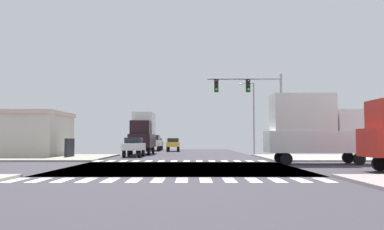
{
  "coord_description": "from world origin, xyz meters",
  "views": [
    {
      "loc": [
        0.68,
        -23.9,
        1.71
      ],
      "look_at": [
        0.73,
        3.78,
        3.43
      ],
      "focal_mm": 36.73,
      "sensor_mm": 36.0,
      "label": 1
    }
  ],
  "objects_px": {
    "box_truck_farside_2": "(314,127)",
    "sedan_inner_3": "(133,145)",
    "traffic_signal_mast": "(253,97)",
    "street_lamp": "(251,111)",
    "box_truck_middle_3": "(142,132)",
    "suv_outer_3": "(153,142)",
    "sedan_crossing_1": "(172,144)",
    "sedan_trailing_2": "(156,143)"
  },
  "relations": [
    {
      "from": "box_truck_farside_2",
      "to": "sedan_trailing_2",
      "type": "distance_m",
      "value": 38.77
    },
    {
      "from": "street_lamp",
      "to": "suv_outer_3",
      "type": "bearing_deg",
      "value": 135.18
    },
    {
      "from": "suv_outer_3",
      "to": "street_lamp",
      "type": "bearing_deg",
      "value": 135.18
    },
    {
      "from": "sedan_trailing_2",
      "to": "street_lamp",
      "type": "bearing_deg",
      "value": 124.99
    },
    {
      "from": "box_truck_middle_3",
      "to": "suv_outer_3",
      "type": "xyz_separation_m",
      "value": [
        0.0,
        12.39,
        -1.17
      ]
    },
    {
      "from": "street_lamp",
      "to": "sedan_inner_3",
      "type": "relative_size",
      "value": 1.93
    },
    {
      "from": "traffic_signal_mast",
      "to": "street_lamp",
      "type": "xyz_separation_m",
      "value": [
        2.03,
        14.2,
        -0.16
      ]
    },
    {
      "from": "street_lamp",
      "to": "box_truck_middle_3",
      "type": "relative_size",
      "value": 1.15
    },
    {
      "from": "sedan_crossing_1",
      "to": "box_truck_farside_2",
      "type": "bearing_deg",
      "value": 111.47
    },
    {
      "from": "traffic_signal_mast",
      "to": "box_truck_farside_2",
      "type": "distance_m",
      "value": 5.85
    },
    {
      "from": "sedan_trailing_2",
      "to": "sedan_inner_3",
      "type": "distance_m",
      "value": 24.98
    },
    {
      "from": "box_truck_middle_3",
      "to": "suv_outer_3",
      "type": "relative_size",
      "value": 1.57
    },
    {
      "from": "sedan_inner_3",
      "to": "box_truck_farside_2",
      "type": "bearing_deg",
      "value": 142.14
    },
    {
      "from": "street_lamp",
      "to": "sedan_inner_3",
      "type": "distance_m",
      "value": 14.91
    },
    {
      "from": "traffic_signal_mast",
      "to": "sedan_trailing_2",
      "type": "relative_size",
      "value": 1.62
    },
    {
      "from": "suv_outer_3",
      "to": "traffic_signal_mast",
      "type": "bearing_deg",
      "value": 111.6
    },
    {
      "from": "sedan_trailing_2",
      "to": "traffic_signal_mast",
      "type": "bearing_deg",
      "value": 108.18
    },
    {
      "from": "sedan_crossing_1",
      "to": "suv_outer_3",
      "type": "bearing_deg",
      "value": -33.66
    },
    {
      "from": "traffic_signal_mast",
      "to": "box_truck_farside_2",
      "type": "bearing_deg",
      "value": -46.23
    },
    {
      "from": "traffic_signal_mast",
      "to": "sedan_inner_3",
      "type": "height_order",
      "value": "traffic_signal_mast"
    },
    {
      "from": "traffic_signal_mast",
      "to": "sedan_inner_3",
      "type": "distance_m",
      "value": 13.44
    },
    {
      "from": "sedan_inner_3",
      "to": "street_lamp",
      "type": "bearing_deg",
      "value": -151.18
    },
    {
      "from": "suv_outer_3",
      "to": "sedan_inner_3",
      "type": "bearing_deg",
      "value": 90.0
    },
    {
      "from": "street_lamp",
      "to": "box_truck_middle_3",
      "type": "height_order",
      "value": "street_lamp"
    },
    {
      "from": "sedan_crossing_1",
      "to": "box_truck_middle_3",
      "type": "xyz_separation_m",
      "value": [
        -3.0,
        -10.4,
        1.45
      ]
    },
    {
      "from": "sedan_trailing_2",
      "to": "suv_outer_3",
      "type": "bearing_deg",
      "value": 90.0
    },
    {
      "from": "sedan_crossing_1",
      "to": "sedan_inner_3",
      "type": "height_order",
      "value": "same"
    },
    {
      "from": "box_truck_farside_2",
      "to": "box_truck_middle_3",
      "type": "bearing_deg",
      "value": -141.91
    },
    {
      "from": "box_truck_middle_3",
      "to": "suv_outer_3",
      "type": "distance_m",
      "value": 12.45
    },
    {
      "from": "sedan_trailing_2",
      "to": "box_truck_middle_3",
      "type": "relative_size",
      "value": 0.6
    },
    {
      "from": "box_truck_farside_2",
      "to": "sedan_inner_3",
      "type": "height_order",
      "value": "box_truck_farside_2"
    },
    {
      "from": "street_lamp",
      "to": "box_truck_middle_3",
      "type": "xyz_separation_m",
      "value": [
        -12.62,
        0.15,
        -2.38
      ]
    },
    {
      "from": "street_lamp",
      "to": "box_truck_farside_2",
      "type": "distance_m",
      "value": 18.23
    },
    {
      "from": "sedan_trailing_2",
      "to": "suv_outer_3",
      "type": "xyz_separation_m",
      "value": [
        -0.0,
        -5.49,
        0.28
      ]
    },
    {
      "from": "sedan_inner_3",
      "to": "sedan_trailing_2",
      "type": "bearing_deg",
      "value": -90.0
    },
    {
      "from": "traffic_signal_mast",
      "to": "sedan_inner_3",
      "type": "relative_size",
      "value": 1.62
    },
    {
      "from": "box_truck_farside_2",
      "to": "sedan_crossing_1",
      "type": "distance_m",
      "value": 30.71
    },
    {
      "from": "box_truck_middle_3",
      "to": "sedan_crossing_1",
      "type": "bearing_deg",
      "value": -106.1
    },
    {
      "from": "traffic_signal_mast",
      "to": "box_truck_middle_3",
      "type": "xyz_separation_m",
      "value": [
        -10.59,
        14.35,
        -2.54
      ]
    },
    {
      "from": "sedan_crossing_1",
      "to": "sedan_inner_3",
      "type": "distance_m",
      "value": 17.74
    },
    {
      "from": "sedan_crossing_1",
      "to": "suv_outer_3",
      "type": "xyz_separation_m",
      "value": [
        -3.0,
        2.0,
        0.28
      ]
    },
    {
      "from": "traffic_signal_mast",
      "to": "sedan_crossing_1",
      "type": "xyz_separation_m",
      "value": [
        -7.59,
        24.75,
        -3.99
      ]
    }
  ]
}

